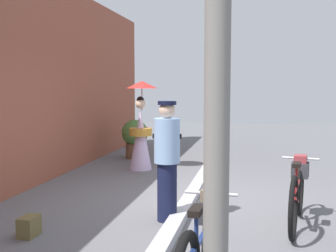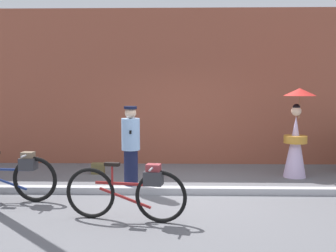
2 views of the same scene
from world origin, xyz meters
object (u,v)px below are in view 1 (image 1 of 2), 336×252
Objects in this scene: bicycle_far_side at (203,248)px; backpack_on_pavement at (29,226)px; person_with_parasol at (141,128)px; potted_plant_by_door at (136,137)px; person_officer at (167,158)px; bicycle_near_officer at (298,190)px.

bicycle_far_side reaches higher than backpack_on_pavement.
person_with_parasol is 1.97× the size of potted_plant_by_door.
bicycle_far_side is 6.54× the size of backpack_on_pavement.
person_with_parasol is (3.40, 1.27, 0.06)m from person_officer.
person_with_parasol is 4.38m from backpack_on_pavement.
potted_plant_by_door is 3.43× the size of backpack_on_pavement.
potted_plant_by_door is (1.45, 0.53, -0.36)m from person_with_parasol.
backpack_on_pavement is (-5.76, -0.33, -0.41)m from potted_plant_by_door.
person_officer reaches higher than backpack_on_pavement.
potted_plant_by_door is at bearing 36.70° from bicycle_near_officer.
bicycle_near_officer is at bearing -83.82° from person_officer.
person_officer is at bearing -58.35° from backpack_on_pavement.
bicycle_far_side is at bearing -159.84° from person_with_parasol.
person_with_parasol reaches higher than person_officer.
person_with_parasol reaches higher than backpack_on_pavement.
person_with_parasol is (3.21, 2.95, 0.45)m from bicycle_near_officer.
potted_plant_by_door reaches higher than bicycle_near_officer.
potted_plant_by_door is (6.86, 2.52, 0.10)m from bicycle_far_side.
bicycle_near_officer is 1.87× the size of potted_plant_by_door.
bicycle_far_side is 1.16× the size of person_officer.
backpack_on_pavement is at bearing -176.74° from potted_plant_by_door.
bicycle_far_side is 2.17m from person_officer.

